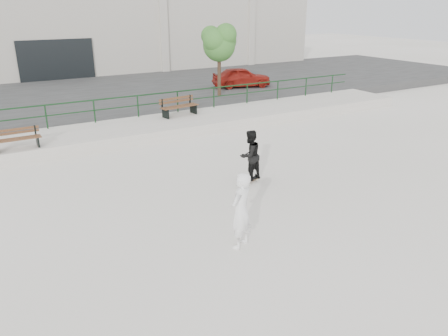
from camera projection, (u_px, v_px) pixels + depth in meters
ground at (249, 228)px, 11.21m from camera, size 120.00×120.00×0.00m
ledge at (127, 132)px, 18.79m from camera, size 30.00×3.00×0.50m
parking_strip at (80, 98)px, 25.65m from camera, size 60.00×14.00×0.50m
railing at (116, 104)px, 19.49m from camera, size 28.00×0.06×1.03m
commercial_building at (33, 15)px, 35.44m from camera, size 44.20×16.33×8.00m
bench_left at (17, 139)px, 15.64m from camera, size 1.61×0.50×0.74m
bench_right at (179, 107)px, 20.37m from camera, size 1.92×0.81×0.86m
tree at (219, 42)px, 24.09m from camera, size 2.23×1.98×3.97m
red_car at (241, 77)px, 27.44m from camera, size 3.91×2.42×1.24m
skateboard at (249, 180)px, 14.10m from camera, size 0.80×0.34×0.09m
standing_skater at (250, 155)px, 13.80m from camera, size 0.91×0.78×1.63m
seated_skater at (241, 211)px, 10.05m from camera, size 0.80×0.70×1.85m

